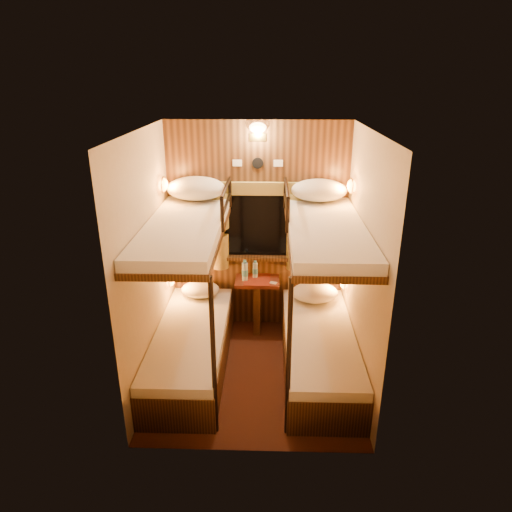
{
  "coord_description": "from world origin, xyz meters",
  "views": [
    {
      "loc": [
        0.14,
        -3.89,
        2.84
      ],
      "look_at": [
        0.01,
        0.15,
        1.22
      ],
      "focal_mm": 32.0,
      "sensor_mm": 36.0,
      "label": 1
    }
  ],
  "objects_px": {
    "bottle_left": "(245,272)",
    "bunk_left": "(190,320)",
    "table": "(257,298)",
    "bunk_right": "(320,322)",
    "bottle_right": "(255,270)"
  },
  "relations": [
    {
      "from": "table",
      "to": "bunk_right",
      "type": "bearing_deg",
      "value": -50.33
    },
    {
      "from": "bunk_left",
      "to": "bottle_right",
      "type": "height_order",
      "value": "bunk_left"
    },
    {
      "from": "bottle_left",
      "to": "bunk_left",
      "type": "bearing_deg",
      "value": -123.77
    },
    {
      "from": "table",
      "to": "bottle_left",
      "type": "xyz_separation_m",
      "value": [
        -0.14,
        -0.02,
        0.34
      ]
    },
    {
      "from": "bunk_right",
      "to": "bottle_right",
      "type": "bearing_deg",
      "value": 128.56
    },
    {
      "from": "bottle_right",
      "to": "bottle_left",
      "type": "bearing_deg",
      "value": -144.1
    },
    {
      "from": "table",
      "to": "bottle_left",
      "type": "relative_size",
      "value": 2.64
    },
    {
      "from": "bunk_right",
      "to": "bunk_left",
      "type": "bearing_deg",
      "value": 180.0
    },
    {
      "from": "table",
      "to": "bottle_right",
      "type": "bearing_deg",
      "value": 111.49
    },
    {
      "from": "bunk_left",
      "to": "bunk_right",
      "type": "xyz_separation_m",
      "value": [
        1.3,
        0.0,
        0.0
      ]
    },
    {
      "from": "bunk_right",
      "to": "bottle_left",
      "type": "height_order",
      "value": "bunk_right"
    },
    {
      "from": "bunk_left",
      "to": "bottle_left",
      "type": "bearing_deg",
      "value": 56.23
    },
    {
      "from": "table",
      "to": "bottle_left",
      "type": "distance_m",
      "value": 0.37
    },
    {
      "from": "bunk_left",
      "to": "table",
      "type": "xyz_separation_m",
      "value": [
        0.65,
        0.78,
        -0.14
      ]
    },
    {
      "from": "table",
      "to": "bottle_left",
      "type": "height_order",
      "value": "bottle_left"
    }
  ]
}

